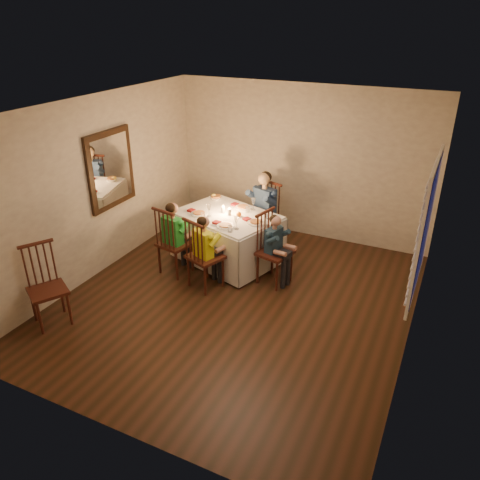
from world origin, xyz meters
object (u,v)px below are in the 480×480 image
at_px(chair_adult, 263,244).
at_px(adult, 263,244).
at_px(chair_near_left, 177,272).
at_px(chair_extra, 54,322).
at_px(serving_bowl, 216,198).
at_px(dining_table, 227,228).
at_px(child_teal, 274,281).
at_px(child_green, 177,272).
at_px(chair_end, 274,281).
at_px(child_yellow, 206,286).
at_px(chair_near_right, 206,286).

xyz_separation_m(chair_adult, adult, (0.00, 0.00, 0.00)).
distance_m(chair_near_left, adult, 1.66).
relative_size(chair_extra, adult, 0.83).
distance_m(chair_adult, adult, 0.00).
bearing_deg(serving_bowl, chair_near_left, -93.97).
distance_m(dining_table, child_teal, 1.13).
relative_size(chair_adult, adult, 0.84).
distance_m(dining_table, child_green, 1.03).
distance_m(chair_adult, chair_end, 1.25).
height_order(adult, child_teal, adult).
distance_m(child_yellow, serving_bowl, 1.65).
relative_size(dining_table, child_yellow, 1.61).
bearing_deg(child_yellow, chair_end, -127.54).
bearing_deg(child_teal, chair_near_right, 136.46).
relative_size(chair_near_left, child_teal, 1.02).
height_order(chair_extra, serving_bowl, serving_bowl).
relative_size(chair_near_left, child_green, 0.95).
bearing_deg(chair_end, chair_extra, 148.66).
relative_size(chair_extra, child_yellow, 0.97).
bearing_deg(chair_near_right, chair_end, -127.54).
distance_m(dining_table, chair_near_left, 1.03).
bearing_deg(serving_bowl, chair_end, -29.70).
relative_size(chair_extra, serving_bowl, 5.19).
xyz_separation_m(chair_near_left, chair_near_right, (0.61, -0.17, 0.00)).
bearing_deg(child_teal, chair_end, 0.00).
bearing_deg(chair_extra, child_teal, -15.01).
bearing_deg(child_yellow, chair_adult, -77.36).
relative_size(chair_near_left, chair_near_right, 1.00).
distance_m(dining_table, adult, 1.00).
bearing_deg(serving_bowl, child_teal, -29.70).
relative_size(chair_near_left, serving_bowl, 5.25).
height_order(dining_table, chair_end, dining_table).
bearing_deg(chair_end, child_teal, 0.00).
relative_size(chair_adult, child_teal, 1.02).
xyz_separation_m(child_yellow, child_teal, (0.84, 0.54, 0.00)).
distance_m(adult, child_teal, 1.25).
relative_size(chair_near_left, chair_extra, 1.01).
bearing_deg(child_teal, child_yellow, 136.46).
height_order(dining_table, child_teal, dining_table).
distance_m(chair_near_left, chair_extra, 1.93).
height_order(dining_table, chair_extra, dining_table).
relative_size(chair_adult, chair_near_left, 1.00).
height_order(chair_near_left, child_teal, chair_near_left).
bearing_deg(chair_near_right, serving_bowl, -48.28).
bearing_deg(chair_near_right, adult, -77.36).
bearing_deg(child_green, chair_near_left, -0.00).
relative_size(chair_adult, child_yellow, 0.98).
height_order(dining_table, chair_near_left, dining_table).
bearing_deg(chair_adult, child_teal, -40.00).
xyz_separation_m(chair_near_right, adult, (0.20, 1.61, 0.00)).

